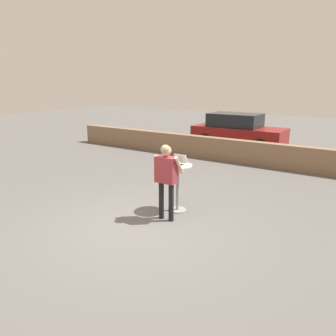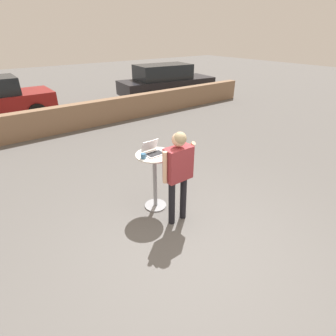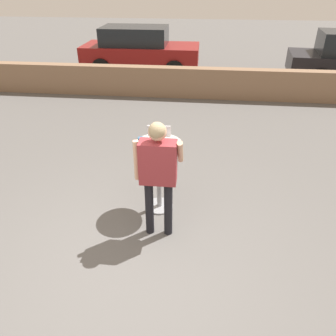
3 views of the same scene
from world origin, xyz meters
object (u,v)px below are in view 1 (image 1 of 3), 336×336
object	(u,v)px
standing_person	(166,173)
parked_car_near_street	(238,131)
laptop	(178,162)
cafe_table	(178,181)
coffee_mug	(168,162)

from	to	relation	value
standing_person	parked_car_near_street	xyz separation A→B (m)	(-1.78, 8.19, -0.26)
standing_person	laptop	bearing A→B (deg)	96.95
standing_person	parked_car_near_street	world-z (taller)	standing_person
cafe_table	standing_person	xyz separation A→B (m)	(0.07, -0.56, 0.33)
parked_car_near_street	cafe_table	bearing A→B (deg)	-77.41
cafe_table	parked_car_near_street	bearing A→B (deg)	102.59
cafe_table	laptop	xyz separation A→B (m)	(-0.00, 0.03, 0.42)
laptop	standing_person	size ratio (longest dim) A/B	0.20
cafe_table	parked_car_near_street	world-z (taller)	parked_car_near_street
coffee_mug	parked_car_near_street	xyz separation A→B (m)	(-1.47, 7.66, -0.34)
cafe_table	laptop	world-z (taller)	laptop
cafe_table	coffee_mug	bearing A→B (deg)	-173.56
cafe_table	standing_person	bearing A→B (deg)	-82.80
parked_car_near_street	coffee_mug	bearing A→B (deg)	-79.12
coffee_mug	standing_person	bearing A→B (deg)	-60.52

